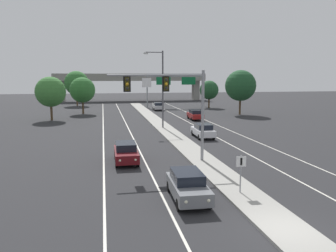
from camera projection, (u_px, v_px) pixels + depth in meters
ground_plane at (286, 231)px, 15.28m from camera, size 260.00×260.00×0.00m
median_island at (188, 148)px, 32.76m from camera, size 2.40×110.00×0.15m
lane_stripe_oncoming_center at (133, 137)px, 38.71m from camera, size 0.14×100.00×0.01m
lane_stripe_receding_center at (212, 135)px, 40.45m from camera, size 0.14×100.00×0.01m
edge_stripe_left at (103, 138)px, 38.09m from camera, size 0.14×100.00×0.01m
edge_stripe_right at (238, 134)px, 41.06m from camera, size 0.14×100.00×0.01m
overhead_signal_mast at (173, 96)px, 26.45m from camera, size 7.57×0.44×7.20m
median_sign_post at (241, 168)px, 19.72m from camera, size 0.60×0.10×2.20m
street_lamp_median at (161, 85)px, 44.40m from camera, size 2.58×0.28×10.00m
car_oncoming_grey at (188, 185)px, 19.08m from camera, size 1.91×4.51×1.58m
car_oncoming_darkred at (126, 152)px, 27.39m from camera, size 1.85×4.48×1.58m
car_receding_white at (203, 130)px, 38.49m from camera, size 1.89×4.50×1.58m
car_receding_red at (195, 115)px, 54.35m from camera, size 1.89×4.50×1.58m
car_receding_silver at (158, 106)px, 69.78m from camera, size 1.92×4.51×1.58m
highway_sign_gantry at (176, 80)px, 75.93m from camera, size 13.28×0.42×7.50m
overpass_bridge at (131, 80)px, 96.96m from camera, size 42.40×6.40×7.65m
tree_far_right_c at (241, 86)px, 61.14m from camera, size 5.55×5.55×8.03m
tree_far_left_a at (82, 90)px, 62.54m from camera, size 4.66×4.66×6.74m
tree_far_left_b at (50, 92)px, 53.31m from camera, size 4.74×4.74×6.85m
tree_far_right_b at (209, 90)px, 74.85m from camera, size 4.14×4.14×5.98m
tree_far_left_c at (76, 83)px, 80.13m from camera, size 5.64×5.64×8.16m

